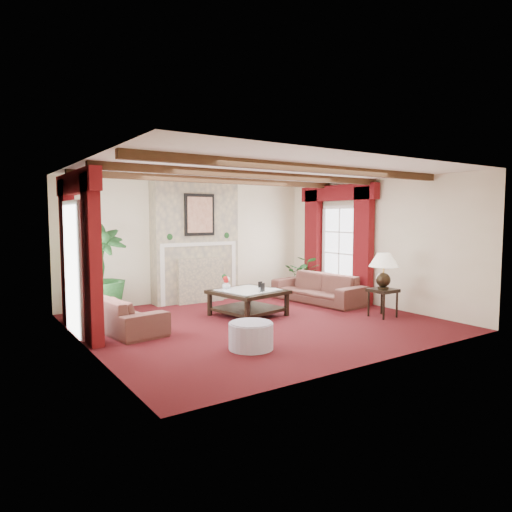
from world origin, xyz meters
TOP-DOWN VIEW (x-y plane):
  - floor at (0.00, 0.00)m, footprint 6.00×6.00m
  - ceiling at (0.00, 0.00)m, footprint 6.00×6.00m
  - back_wall at (0.00, 2.75)m, footprint 6.00×0.02m
  - left_wall at (-3.00, 0.00)m, footprint 0.02×5.50m
  - right_wall at (3.00, 0.00)m, footprint 0.02×5.50m
  - ceiling_beams at (0.00, 0.00)m, footprint 6.00×3.00m
  - fireplace at (0.00, 2.55)m, footprint 2.00×0.52m
  - french_door_left at (-2.97, 1.00)m, footprint 0.10×1.10m
  - french_door_right at (2.97, 1.00)m, footprint 0.10×1.10m
  - curtains_left at (-2.86, 1.00)m, footprint 0.20×2.40m
  - curtains_right at (2.86, 1.00)m, footprint 0.20×2.40m
  - sofa_left at (-2.24, 0.90)m, footprint 2.17×1.15m
  - sofa_right at (2.18, 0.88)m, footprint 2.31×1.12m
  - potted_palm at (-2.35, 1.80)m, footprint 1.43×2.02m
  - small_plant at (2.55, 1.80)m, footprint 1.78×1.78m
  - coffee_table at (0.14, 0.58)m, footprint 1.41×1.41m
  - side_table at (2.22, -0.94)m, footprint 0.57×0.57m
  - ottoman at (-1.03, -1.31)m, footprint 0.65×0.65m
  - table_lamp at (2.22, -0.94)m, footprint 0.55×0.55m
  - flower_vase at (-0.14, 0.94)m, footprint 0.24×0.25m
  - book at (0.48, 0.32)m, footprint 0.20×0.08m
  - photo_frame_a at (0.25, 0.25)m, footprint 0.13×0.07m
  - photo_frame_b at (0.50, 0.69)m, footprint 0.10×0.04m

SIDE VIEW (x-z plane):
  - floor at x=0.00m, z-range 0.00..0.00m
  - ottoman at x=-1.03m, z-range 0.00..0.38m
  - coffee_table at x=0.14m, z-range 0.00..0.49m
  - side_table at x=2.22m, z-range 0.00..0.54m
  - small_plant at x=2.55m, z-range 0.00..0.74m
  - sofa_left at x=-2.24m, z-range 0.00..0.78m
  - sofa_right at x=2.18m, z-range 0.00..0.85m
  - potted_palm at x=-2.35m, z-range 0.00..1.00m
  - photo_frame_b at x=0.50m, z-range 0.49..0.62m
  - flower_vase at x=-0.14m, z-range 0.49..0.66m
  - photo_frame_a at x=0.25m, z-range 0.49..0.67m
  - book at x=0.48m, z-range 0.49..0.76m
  - table_lamp at x=2.22m, z-range 0.54..1.24m
  - back_wall at x=0.00m, z-range 0.00..2.70m
  - left_wall at x=-3.00m, z-range 0.00..2.70m
  - right_wall at x=3.00m, z-range 0.00..2.70m
  - french_door_left at x=-2.97m, z-range 1.05..3.21m
  - french_door_right at x=2.97m, z-range 1.05..3.21m
  - curtains_left at x=-2.86m, z-range 1.28..3.83m
  - curtains_right at x=2.86m, z-range 1.28..3.83m
  - ceiling_beams at x=0.00m, z-range 2.58..2.70m
  - ceiling at x=0.00m, z-range 2.70..2.70m
  - fireplace at x=0.00m, z-range 1.35..4.05m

